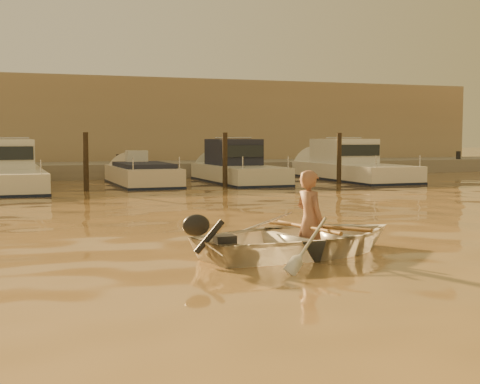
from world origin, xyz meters
name	(u,v)px	position (x,y,z in m)	size (l,w,h in m)	color
ground_plane	(219,262)	(0.00, 0.00, 0.00)	(160.00, 160.00, 0.00)	#905F39
dinghy	(305,238)	(1.51, 0.23, 0.25)	(2.59, 3.62, 0.75)	silver
person	(310,221)	(1.61, 0.25, 0.51)	(0.59, 0.39, 1.63)	#94604A
outboard_motor	(224,244)	(0.05, -0.08, 0.28)	(0.90, 0.40, 0.70)	black
oar_port	(317,226)	(1.76, 0.28, 0.42)	(0.06, 0.06, 2.10)	brown
oar_starboard	(307,227)	(1.56, 0.24, 0.42)	(0.06, 0.06, 2.10)	brown
moored_boat_2	(3,171)	(-2.84, 16.00, 0.62)	(2.68, 8.83, 1.75)	white
moored_boat_3	(142,179)	(2.19, 16.00, 0.22)	(2.06, 5.96, 0.95)	beige
moored_boat_4	(238,167)	(6.12, 16.00, 0.62)	(2.22, 6.86, 1.75)	beige
moored_boat_5	(352,165)	(11.31, 16.00, 0.62)	(2.45, 8.15, 1.75)	white
piling_2	(86,165)	(-0.20, 13.80, 0.90)	(0.18, 0.18, 2.20)	#2D2319
piling_3	(225,163)	(4.80, 13.80, 0.90)	(0.18, 0.18, 2.20)	#2D2319
piling_4	(339,161)	(9.50, 13.80, 0.90)	(0.18, 0.18, 2.20)	#2D2319
fender_c	(46,192)	(-1.60, 12.57, 0.10)	(0.30, 0.30, 0.30)	white
fender_d	(161,186)	(2.46, 14.06, 0.10)	(0.30, 0.30, 0.30)	orange
fender_e	(288,184)	(7.16, 13.46, 0.10)	(0.30, 0.30, 0.30)	silver
quay	(69,174)	(0.00, 21.50, 0.15)	(52.00, 4.00, 1.00)	gray
waterfront_building	(57,126)	(0.00, 27.00, 2.40)	(46.00, 7.00, 4.80)	#9E8466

